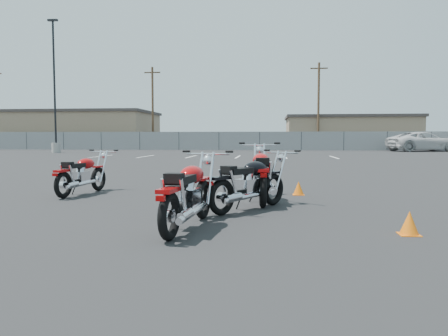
# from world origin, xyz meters

# --- Properties ---
(ground) EXTENTS (120.00, 120.00, 0.00)m
(ground) POSITION_xyz_m (0.00, 0.00, 0.00)
(ground) COLOR black
(ground) RESTS_ON ground
(motorcycle_front_red) EXTENTS (0.75, 1.93, 0.95)m
(motorcycle_front_red) POSITION_xyz_m (-2.97, 1.36, 0.43)
(motorcycle_front_red) COLOR black
(motorcycle_front_red) RESTS_ON ground
(motorcycle_second_black) EXTENTS (1.52, 1.89, 1.01)m
(motorcycle_second_black) POSITION_xyz_m (0.73, -0.28, 0.46)
(motorcycle_second_black) COLOR black
(motorcycle_second_black) RESTS_ON ground
(motorcycle_third_red) EXTENTS (0.89, 2.31, 1.13)m
(motorcycle_third_red) POSITION_xyz_m (0.92, 0.75, 0.51)
(motorcycle_third_red) COLOR black
(motorcycle_third_red) RESTS_ON ground
(motorcycle_rear_red) EXTENTS (0.81, 2.10, 1.03)m
(motorcycle_rear_red) POSITION_xyz_m (-0.01, -1.89, 0.47)
(motorcycle_rear_red) COLOR black
(motorcycle_rear_red) RESTS_ON ground
(training_cone_near) EXTENTS (0.25, 0.25, 0.29)m
(training_cone_near) POSITION_xyz_m (1.68, 1.78, 0.15)
(training_cone_near) COLOR orange
(training_cone_near) RESTS_ON ground
(training_cone_far) EXTENTS (0.25, 0.25, 0.30)m
(training_cone_far) POSITION_xyz_m (2.83, -1.97, 0.15)
(training_cone_far) COLOR orange
(training_cone_far) RESTS_ON ground
(light_pole_west) EXTENTS (0.80, 0.70, 10.62)m
(light_pole_west) POSITION_xyz_m (-16.24, 26.10, 2.79)
(light_pole_west) COLOR #9A9791
(light_pole_west) RESTS_ON ground
(chainlink_fence) EXTENTS (80.06, 0.06, 1.80)m
(chainlink_fence) POSITION_xyz_m (-0.00, 35.00, 0.90)
(chainlink_fence) COLOR slate
(chainlink_fence) RESTS_ON ground
(tan_building_west) EXTENTS (18.40, 10.40, 4.30)m
(tan_building_west) POSITION_xyz_m (-22.00, 42.00, 2.16)
(tan_building_west) COLOR #91795D
(tan_building_west) RESTS_ON ground
(tan_building_east) EXTENTS (14.40, 9.40, 3.70)m
(tan_building_east) POSITION_xyz_m (10.00, 44.00, 1.86)
(tan_building_east) COLOR #91795D
(tan_building_east) RESTS_ON ground
(utility_pole_b) EXTENTS (1.80, 0.24, 9.00)m
(utility_pole_b) POSITION_xyz_m (-12.00, 40.00, 4.69)
(utility_pole_b) COLOR #473121
(utility_pole_b) RESTS_ON ground
(utility_pole_c) EXTENTS (1.80, 0.24, 9.00)m
(utility_pole_c) POSITION_xyz_m (6.00, 39.00, 4.69)
(utility_pole_c) COLOR #473121
(utility_pole_c) RESTS_ON ground
(parking_line_stripes) EXTENTS (15.12, 4.00, 0.01)m
(parking_line_stripes) POSITION_xyz_m (-2.50, 20.00, 0.00)
(parking_line_stripes) COLOR silver
(parking_line_stripes) RESTS_ON ground
(white_van) EXTENTS (4.63, 7.66, 2.72)m
(white_van) POSITION_xyz_m (14.59, 32.97, 1.36)
(white_van) COLOR silver
(white_van) RESTS_ON ground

